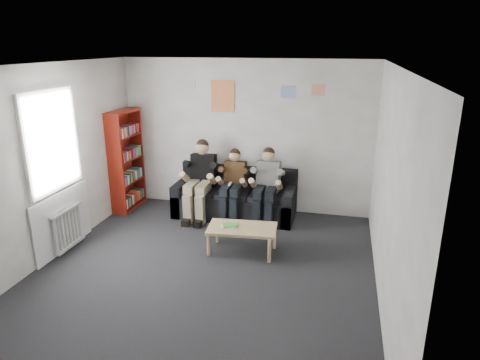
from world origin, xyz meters
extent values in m
plane|color=black|center=(0.00, 0.00, 0.00)|extent=(5.00, 5.00, 0.00)
plane|color=silver|center=(0.00, 0.00, 2.70)|extent=(5.00, 5.00, 0.00)
plane|color=beige|center=(0.00, 2.50, 1.35)|extent=(4.50, 0.00, 4.50)
plane|color=beige|center=(0.00, -2.50, 1.35)|extent=(4.50, 0.00, 4.50)
plane|color=beige|center=(-2.25, 0.00, 1.35)|extent=(0.00, 5.00, 5.00)
plane|color=beige|center=(2.25, 0.00, 1.35)|extent=(0.00, 5.00, 5.00)
cube|color=black|center=(-0.08, 2.06, 0.20)|extent=(2.11, 0.86, 0.40)
cube|color=black|center=(-0.08, 2.39, 0.61)|extent=(2.11, 0.19, 0.41)
cube|color=black|center=(-1.05, 2.06, 0.29)|extent=(0.17, 0.86, 0.57)
cube|color=black|center=(0.89, 2.06, 0.29)|extent=(0.17, 0.86, 0.57)
cube|color=black|center=(-0.08, 1.98, 0.45)|extent=(1.76, 0.59, 0.10)
cube|color=maroon|center=(-2.09, 1.99, 0.91)|extent=(0.27, 0.82, 1.82)
cube|color=tan|center=(0.37, 0.73, 0.38)|extent=(0.99, 0.54, 0.04)
cylinder|color=tan|center=(-0.08, 0.50, 0.18)|extent=(0.05, 0.05, 0.36)
cylinder|color=tan|center=(0.81, 0.50, 0.18)|extent=(0.05, 0.05, 0.36)
cylinder|color=tan|center=(-0.08, 0.95, 0.18)|extent=(0.05, 0.05, 0.36)
cylinder|color=tan|center=(0.81, 0.95, 0.18)|extent=(0.05, 0.05, 0.36)
cube|color=silver|center=(0.17, 0.68, 0.40)|extent=(0.20, 0.15, 0.02)
cube|color=green|center=(0.19, 0.71, 0.42)|extent=(0.20, 0.15, 0.02)
cube|color=black|center=(-0.67, 2.12, 0.79)|extent=(0.43, 0.31, 0.60)
sphere|color=tan|center=(-0.67, 2.07, 1.20)|extent=(0.24, 0.24, 0.24)
sphere|color=black|center=(-0.67, 2.09, 1.24)|extent=(0.22, 0.22, 0.22)
cube|color=gray|center=(-0.67, 1.80, 0.57)|extent=(0.38, 0.49, 0.16)
cube|color=gray|center=(-0.67, 1.56, 0.25)|extent=(0.36, 0.15, 0.50)
cube|color=black|center=(-0.67, 1.50, 0.05)|extent=(0.36, 0.28, 0.11)
cube|color=#4F371A|center=(-0.08, 2.10, 0.74)|extent=(0.36, 0.27, 0.51)
sphere|color=tan|center=(-0.08, 2.06, 1.10)|extent=(0.20, 0.20, 0.20)
sphere|color=black|center=(-0.08, 2.08, 1.13)|extent=(0.19, 0.19, 0.19)
cube|color=black|center=(-0.08, 1.83, 0.56)|extent=(0.33, 0.42, 0.14)
cube|color=black|center=(-0.08, 1.63, 0.25)|extent=(0.31, 0.13, 0.50)
cube|color=black|center=(-0.08, 1.57, 0.05)|extent=(0.31, 0.24, 0.09)
cube|color=silver|center=(-0.08, 1.74, 0.70)|extent=(0.04, 0.13, 0.04)
cube|color=silver|center=(0.51, 2.11, 0.76)|extent=(0.39, 0.29, 0.55)
sphere|color=tan|center=(0.51, 2.07, 1.14)|extent=(0.21, 0.21, 0.21)
sphere|color=black|center=(0.51, 2.08, 1.18)|extent=(0.21, 0.21, 0.21)
cube|color=black|center=(0.51, 1.81, 0.57)|extent=(0.35, 0.45, 0.15)
cube|color=black|center=(0.51, 1.60, 0.25)|extent=(0.33, 0.14, 0.50)
cube|color=black|center=(0.51, 1.54, 0.05)|extent=(0.33, 0.25, 0.10)
cylinder|color=silver|center=(-2.15, -0.08, 0.35)|extent=(0.06, 0.06, 0.60)
cylinder|color=silver|center=(-2.15, 0.00, 0.35)|extent=(0.06, 0.06, 0.60)
cylinder|color=silver|center=(-2.15, 0.08, 0.35)|extent=(0.06, 0.06, 0.60)
cylinder|color=silver|center=(-2.15, 0.16, 0.35)|extent=(0.06, 0.06, 0.60)
cylinder|color=silver|center=(-2.15, 0.24, 0.35)|extent=(0.06, 0.06, 0.60)
cylinder|color=silver|center=(-2.15, 0.32, 0.35)|extent=(0.06, 0.06, 0.60)
cylinder|color=silver|center=(-2.15, 0.40, 0.35)|extent=(0.06, 0.06, 0.60)
cylinder|color=silver|center=(-2.15, 0.48, 0.35)|extent=(0.06, 0.06, 0.60)
cube|color=silver|center=(-2.15, 0.20, 0.07)|extent=(0.10, 0.64, 0.04)
cube|color=silver|center=(-2.15, 0.20, 0.63)|extent=(0.10, 0.64, 0.04)
cube|color=white|center=(-2.23, 0.20, 1.65)|extent=(0.02, 1.00, 1.30)
cube|color=white|center=(-2.22, 0.20, 2.33)|extent=(0.05, 1.12, 0.06)
cube|color=white|center=(-2.22, 0.20, 0.97)|extent=(0.05, 1.12, 0.06)
cube|color=white|center=(-2.22, 0.20, 0.45)|extent=(0.03, 1.30, 0.90)
cube|color=#E4B850|center=(-0.40, 2.49, 2.05)|extent=(0.42, 0.01, 0.55)
cube|color=#4675F0|center=(0.75, 2.49, 2.15)|extent=(0.25, 0.01, 0.20)
cube|color=#D84397|center=(1.25, 2.49, 2.20)|extent=(0.22, 0.01, 0.18)
cube|color=silver|center=(-1.00, 2.49, 2.25)|extent=(0.20, 0.01, 0.14)
camera|label=1|loc=(1.68, -4.81, 2.96)|focal=32.00mm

